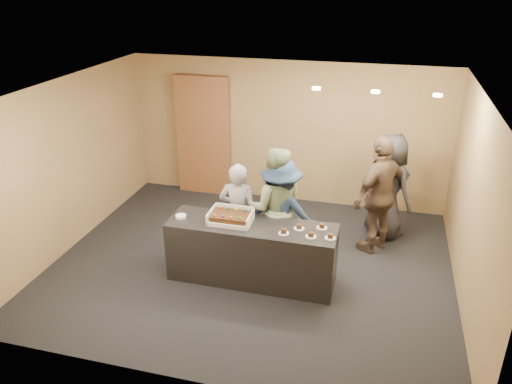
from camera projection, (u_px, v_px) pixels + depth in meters
The scene contains 17 objects.
room at pixel (251, 184), 7.19m from camera, with size 6.04×6.00×2.70m.
serving_counter at pixel (252, 252), 7.18m from camera, with size 2.40×0.70×0.90m, color black.
storage_cabinet at pixel (203, 136), 9.76m from camera, with size 1.08×0.15×2.37m, color brown.
cake_box at pixel (231, 219), 7.07m from camera, with size 0.60×0.42×0.18m.
sheet_cake at pixel (230, 216), 7.03m from camera, with size 0.51×0.35×0.11m.
plate_stack at pixel (181, 216), 7.19m from camera, with size 0.16×0.16×0.04m, color white.
slice_a at pixel (284, 232), 6.76m from camera, with size 0.15×0.15×0.07m.
slice_b at pixel (299, 227), 6.88m from camera, with size 0.15×0.15×0.07m.
slice_c at pixel (311, 235), 6.67m from camera, with size 0.15×0.15×0.07m.
slice_d at pixel (322, 227), 6.90m from camera, with size 0.15×0.15×0.07m.
slice_e at pixel (330, 237), 6.64m from camera, with size 0.15×0.15×0.07m.
person_server_grey at pixel (238, 214), 7.51m from camera, with size 0.59×0.39×1.61m, color gray.
person_sage_man at pixel (274, 207), 7.46m from camera, with size 0.90×0.70×1.86m, color gray.
person_navy_man at pixel (281, 214), 7.44m from camera, with size 1.09×0.63×1.69m, color #1D2D47.
person_brown_extra at pixel (380, 195), 7.77m from camera, with size 1.12×0.47×1.92m, color brown.
person_dark_suit at pixel (389, 186), 8.23m from camera, with size 0.88×0.57×1.80m, color #2A2A2F.
ceiling_spotlights at pixel (375, 92), 6.71m from camera, with size 1.72×0.12×0.03m.
Camera 1 is at (1.74, -6.36, 4.20)m, focal length 35.00 mm.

